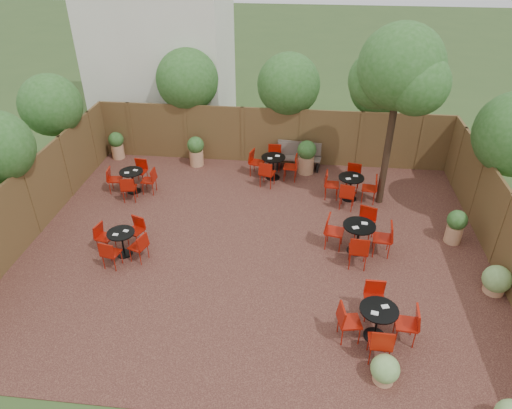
# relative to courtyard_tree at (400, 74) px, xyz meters

# --- Properties ---
(ground) EXTENTS (80.00, 80.00, 0.00)m
(ground) POSITION_rel_courtyard_tree_xyz_m (-3.51, -2.64, -3.95)
(ground) COLOR #354F23
(ground) RESTS_ON ground
(courtyard_paving) EXTENTS (12.00, 10.00, 0.02)m
(courtyard_paving) POSITION_rel_courtyard_tree_xyz_m (-3.51, -2.64, -3.94)
(courtyard_paving) COLOR #371916
(courtyard_paving) RESTS_ON ground
(fence_back) EXTENTS (12.00, 0.08, 2.00)m
(fence_back) POSITION_rel_courtyard_tree_xyz_m (-3.51, 2.36, -2.95)
(fence_back) COLOR brown
(fence_back) RESTS_ON ground
(fence_left) EXTENTS (0.08, 10.00, 2.00)m
(fence_left) POSITION_rel_courtyard_tree_xyz_m (-9.51, -2.64, -2.95)
(fence_left) COLOR brown
(fence_left) RESTS_ON ground
(fence_right) EXTENTS (0.08, 10.00, 2.00)m
(fence_right) POSITION_rel_courtyard_tree_xyz_m (2.49, -2.64, -2.95)
(fence_right) COLOR brown
(fence_right) RESTS_ON ground
(neighbour_building) EXTENTS (5.00, 4.00, 8.00)m
(neighbour_building) POSITION_rel_courtyard_tree_xyz_m (-8.01, 5.36, 0.05)
(neighbour_building) COLOR silver
(neighbour_building) RESTS_ON ground
(overhang_foliage) EXTENTS (15.66, 10.51, 2.48)m
(overhang_foliage) POSITION_rel_courtyard_tree_xyz_m (-5.23, -0.29, -1.30)
(overhang_foliage) COLOR #27561B
(overhang_foliage) RESTS_ON ground
(courtyard_tree) EXTENTS (2.52, 2.42, 5.24)m
(courtyard_tree) POSITION_rel_courtyard_tree_xyz_m (0.00, 0.00, 0.00)
(courtyard_tree) COLOR black
(courtyard_tree) RESTS_ON courtyard_paving
(park_bench_left) EXTENTS (1.54, 0.66, 0.93)m
(park_bench_left) POSITION_rel_courtyard_tree_xyz_m (-2.53, 1.98, -3.45)
(park_bench_left) COLOR brown
(park_bench_left) RESTS_ON courtyard_paving
(park_bench_right) EXTENTS (1.45, 0.50, 0.89)m
(park_bench_right) POSITION_rel_courtyard_tree_xyz_m (-2.53, 1.98, -3.47)
(park_bench_right) COLOR brown
(park_bench_right) RESTS_ON courtyard_paving
(bistro_tables) EXTENTS (8.48, 8.22, 0.94)m
(bistro_tables) POSITION_rel_courtyard_tree_xyz_m (-2.99, -1.73, -3.48)
(bistro_tables) COLOR black
(bistro_tables) RESTS_ON courtyard_paving
(planters) EXTENTS (11.25, 4.44, 1.16)m
(planters) POSITION_rel_courtyard_tree_xyz_m (-3.86, 1.10, -3.36)
(planters) COLOR tan
(planters) RESTS_ON courtyard_paving
(low_shrubs) EXTENTS (3.43, 4.13, 0.70)m
(low_shrubs) POSITION_rel_courtyard_tree_xyz_m (1.19, -5.55, -3.62)
(low_shrubs) COLOR tan
(low_shrubs) RESTS_ON courtyard_paving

